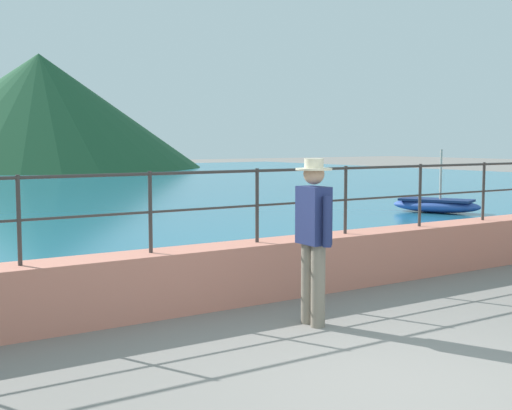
{
  "coord_description": "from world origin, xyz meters",
  "views": [
    {
      "loc": [
        -3.96,
        -3.71,
        1.93
      ],
      "look_at": [
        1.03,
        3.7,
        1.1
      ],
      "focal_mm": 48.58,
      "sensor_mm": 36.0,
      "label": 1
    }
  ],
  "objects": [
    {
      "name": "railing",
      "position": [
        -0.0,
        3.2,
        1.31
      ],
      "size": [
        18.44,
        0.04,
        0.9
      ],
      "color": "#383330",
      "rests_on": "promenade_wall"
    },
    {
      "name": "person_walking",
      "position": [
        0.52,
        1.87,
        0.98
      ],
      "size": [
        0.38,
        0.57,
        1.75
      ],
      "color": "slate",
      "rests_on": "ground"
    },
    {
      "name": "promenade_wall",
      "position": [
        0.0,
        3.2,
        0.35
      ],
      "size": [
        20.0,
        0.56,
        0.7
      ],
      "primitive_type": "cube",
      "color": "tan",
      "rests_on": "ground"
    },
    {
      "name": "hill_main",
      "position": [
        10.67,
        44.96,
        3.98
      ],
      "size": [
        22.44,
        22.44,
        7.96
      ],
      "primitive_type": "cone",
      "color": "#1E4C2D",
      "rests_on": "ground"
    },
    {
      "name": "ground_plane",
      "position": [
        0.0,
        0.0,
        0.0
      ],
      "size": [
        120.0,
        120.0,
        0.0
      ],
      "primitive_type": "plane",
      "color": "slate"
    },
    {
      "name": "boat_0",
      "position": [
        10.03,
        8.61,
        0.26
      ],
      "size": [
        1.79,
        2.46,
        1.65
      ],
      "color": "#2D4C9E",
      "rests_on": "lake_water"
    }
  ]
}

